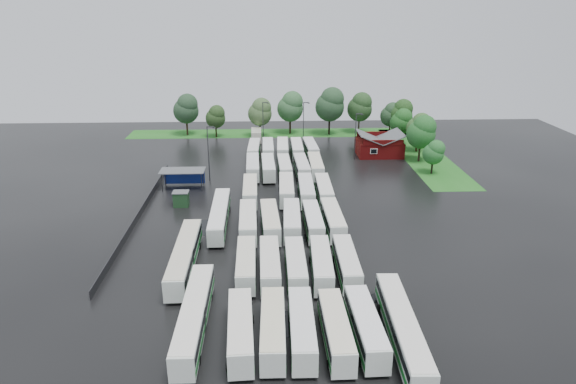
{
  "coord_description": "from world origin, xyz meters",
  "views": [
    {
      "loc": [
        -1.24,
        -69.55,
        32.39
      ],
      "look_at": [
        2.0,
        12.0,
        2.5
      ],
      "focal_mm": 32.0,
      "sensor_mm": 36.0,
      "label": 1
    }
  ],
  "objects_px": {
    "artic_bus_east": "(402,328)",
    "minibus": "(256,135)",
    "brick_building": "(379,147)",
    "artic_bus_west_a": "(194,315)"
  },
  "relations": [
    {
      "from": "brick_building",
      "to": "artic_bus_west_a",
      "type": "relative_size",
      "value": 0.58
    },
    {
      "from": "brick_building",
      "to": "artic_bus_east",
      "type": "height_order",
      "value": "brick_building"
    },
    {
      "from": "minibus",
      "to": "artic_bus_east",
      "type": "bearing_deg",
      "value": -80.16
    },
    {
      "from": "artic_bus_west_a",
      "to": "artic_bus_east",
      "type": "distance_m",
      "value": 21.46
    },
    {
      "from": "artic_bus_west_a",
      "to": "artic_bus_east",
      "type": "xyz_separation_m",
      "value": [
        21.23,
        -3.1,
        0.01
      ]
    },
    {
      "from": "artic_bus_east",
      "to": "minibus",
      "type": "xyz_separation_m",
      "value": [
        -16.22,
        82.82,
        -0.21
      ]
    },
    {
      "from": "artic_bus_west_a",
      "to": "minibus",
      "type": "xyz_separation_m",
      "value": [
        5.02,
        79.72,
        -0.2
      ]
    },
    {
      "from": "artic_bus_east",
      "to": "minibus",
      "type": "relative_size",
      "value": 2.65
    },
    {
      "from": "brick_building",
      "to": "artic_bus_west_a",
      "type": "distance_m",
      "value": 73.93
    },
    {
      "from": "artic_bus_east",
      "to": "minibus",
      "type": "distance_m",
      "value": 84.39
    }
  ]
}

